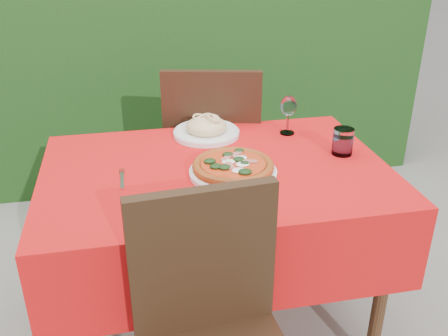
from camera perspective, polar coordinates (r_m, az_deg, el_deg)
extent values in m
plane|color=slate|center=(2.26, -0.79, -17.30)|extent=(60.00, 60.00, 0.00)
cube|color=black|center=(3.26, -6.14, 12.64)|extent=(3.20, 0.55, 1.60)
cube|color=#452C16|center=(1.84, -0.92, -0.73)|extent=(1.20, 0.80, 0.04)
cylinder|color=#452C16|center=(1.94, 17.52, -13.56)|extent=(0.05, 0.05, 0.70)
cylinder|color=#452C16|center=(2.30, -15.89, -6.42)|extent=(0.05, 0.05, 0.70)
cylinder|color=#452C16|center=(2.44, 10.20, -3.82)|extent=(0.05, 0.05, 0.70)
cube|color=red|center=(1.90, -0.90, -4.29)|extent=(1.26, 0.86, 0.32)
cube|color=black|center=(1.42, -2.38, -10.56)|extent=(0.42, 0.07, 0.46)
cube|color=black|center=(2.55, -1.15, 1.18)|extent=(0.53, 0.53, 0.04)
cube|color=black|center=(2.27, -1.40, 5.11)|extent=(0.44, 0.14, 0.49)
cylinder|color=black|center=(2.83, 2.88, -1.79)|extent=(0.04, 0.04, 0.45)
cylinder|color=black|center=(2.85, -4.79, -1.72)|extent=(0.04, 0.04, 0.45)
cylinder|color=black|center=(2.50, 3.10, -5.85)|extent=(0.04, 0.04, 0.45)
cylinder|color=black|center=(2.52, -5.61, -5.74)|extent=(0.04, 0.04, 0.45)
cylinder|color=white|center=(1.77, 1.04, -0.51)|extent=(0.31, 0.31, 0.02)
cylinder|color=#C7551B|center=(1.76, 1.05, 0.04)|extent=(0.38, 0.38, 0.02)
cylinder|color=#A20A0B|center=(1.76, 1.05, 0.45)|extent=(0.31, 0.31, 0.01)
cylinder|color=white|center=(2.11, -2.03, 4.00)|extent=(0.28, 0.28, 0.02)
ellipsoid|color=beige|center=(2.10, -2.04, 4.79)|extent=(0.21, 0.21, 0.08)
cylinder|color=white|center=(1.97, 13.43, 2.97)|extent=(0.08, 0.08, 0.10)
cylinder|color=#A6CDE1|center=(1.97, 13.38, 2.56)|extent=(0.07, 0.07, 0.07)
cylinder|color=silver|center=(2.15, 7.21, 4.02)|extent=(0.06, 0.06, 0.01)
cylinder|color=silver|center=(2.13, 7.28, 5.15)|extent=(0.01, 0.01, 0.09)
ellipsoid|color=silver|center=(2.10, 7.40, 7.08)|extent=(0.07, 0.07, 0.09)
cube|color=silver|center=(1.76, -11.56, -1.42)|extent=(0.02, 0.16, 0.00)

